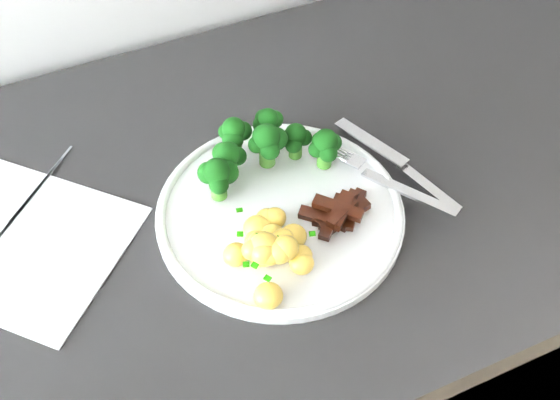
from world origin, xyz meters
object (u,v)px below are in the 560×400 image
Objects in this scene: plate at (280,212)px; fork at (390,181)px; counter at (227,387)px; beef_strips at (339,213)px; potatoes at (270,246)px; knife at (412,175)px; broccoli at (261,147)px; recipe_paper at (2,236)px.

plate is 0.14m from fork.
beef_strips is (0.13, -0.08, 0.49)m from counter.
potatoes is at bearing -66.21° from counter.
knife is at bearing -13.32° from counter.
plate is 1.51× the size of knife.
fork is at bearing -7.84° from plate.
broccoli is 1.02× the size of fork.
counter is at bearing 148.29° from beef_strips.
counter is 7.36× the size of recipe_paper.
beef_strips is 0.46× the size of knife.
recipe_paper is 3.90× the size of beef_strips.
knife is (0.17, -0.01, 0.00)m from plate.
beef_strips is at bearing -65.18° from broccoli.
fork is at bearing -171.45° from knife.
beef_strips reaches higher than recipe_paper.
fork is (0.13, -0.09, -0.03)m from broccoli.
recipe_paper is 2.79× the size of potatoes.
fork is (0.17, 0.03, -0.01)m from potatoes.
plate is at bearing -95.49° from broccoli.
recipe_paper is (-0.22, 0.06, 0.47)m from counter.
potatoes is (0.27, -0.16, 0.03)m from recipe_paper.
recipe_paper is 0.48m from knife.
beef_strips is at bearing 8.77° from potatoes.
broccoli is 2.03× the size of beef_strips.
broccoli reaches higher than beef_strips.
plate is 0.17m from knife.
recipe_paper is 0.39m from beef_strips.
potatoes reaches higher than plate.
potatoes reaches higher than fork.
plate is (0.30, -0.10, 0.01)m from recipe_paper.
recipe_paper is 0.45m from fork.
broccoli is (0.08, 0.02, 0.52)m from counter.
counter is 0.53m from recipe_paper.
plate reaches higher than recipe_paper.
plate is 0.08m from broccoli.
beef_strips reaches higher than plate.
broccoli is at bearing -6.28° from recipe_paper.
plate is at bearing 175.52° from knife.
potatoes is (0.04, -0.10, 0.50)m from counter.
beef_strips is (0.36, -0.14, 0.02)m from recipe_paper.
fork is 0.04m from knife.
knife is at bearing -27.20° from broccoli.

